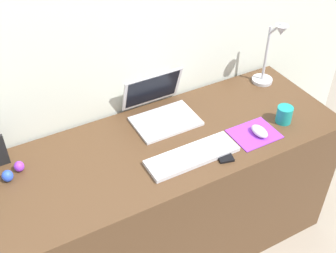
{
  "coord_description": "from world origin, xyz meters",
  "views": [
    {
      "loc": [
        -0.66,
        -1.27,
        2.0
      ],
      "look_at": [
        0.04,
        0.0,
        0.83
      ],
      "focal_mm": 45.87,
      "sensor_mm": 36.0,
      "label": 1
    }
  ],
  "objects_px": {
    "coffee_mug": "(284,115)",
    "laptop": "(160,107)",
    "toy_figurine_blue": "(8,176)",
    "cell_phone": "(222,152)",
    "toy_figurine_purple": "(19,166)",
    "keyboard": "(192,156)",
    "desk_lamp": "(270,56)",
    "mouse": "(260,131)"
  },
  "relations": [
    {
      "from": "desk_lamp",
      "to": "toy_figurine_blue",
      "type": "distance_m",
      "value": 1.37
    },
    {
      "from": "mouse",
      "to": "desk_lamp",
      "type": "height_order",
      "value": "desk_lamp"
    },
    {
      "from": "cell_phone",
      "to": "desk_lamp",
      "type": "bearing_deg",
      "value": 47.5
    },
    {
      "from": "laptop",
      "to": "toy_figurine_purple",
      "type": "distance_m",
      "value": 0.69
    },
    {
      "from": "keyboard",
      "to": "desk_lamp",
      "type": "bearing_deg",
      "value": 25.06
    },
    {
      "from": "keyboard",
      "to": "mouse",
      "type": "distance_m",
      "value": 0.35
    },
    {
      "from": "cell_phone",
      "to": "coffee_mug",
      "type": "relative_size",
      "value": 1.56
    },
    {
      "from": "mouse",
      "to": "toy_figurine_purple",
      "type": "bearing_deg",
      "value": 163.87
    },
    {
      "from": "coffee_mug",
      "to": "toy_figurine_purple",
      "type": "distance_m",
      "value": 1.21
    },
    {
      "from": "desk_lamp",
      "to": "laptop",
      "type": "bearing_deg",
      "value": 177.18
    },
    {
      "from": "cell_phone",
      "to": "toy_figurine_blue",
      "type": "xyz_separation_m",
      "value": [
        -0.85,
        0.28,
        0.02
      ]
    },
    {
      "from": "coffee_mug",
      "to": "toy_figurine_purple",
      "type": "bearing_deg",
      "value": 167.1
    },
    {
      "from": "laptop",
      "to": "toy_figurine_blue",
      "type": "relative_size",
      "value": 5.97
    },
    {
      "from": "laptop",
      "to": "keyboard",
      "type": "relative_size",
      "value": 0.73
    },
    {
      "from": "keyboard",
      "to": "coffee_mug",
      "type": "bearing_deg",
      "value": 0.74
    },
    {
      "from": "keyboard",
      "to": "toy_figurine_purple",
      "type": "relative_size",
      "value": 8.78
    },
    {
      "from": "cell_phone",
      "to": "toy_figurine_purple",
      "type": "bearing_deg",
      "value": 172.34
    },
    {
      "from": "laptop",
      "to": "keyboard",
      "type": "height_order",
      "value": "laptop"
    },
    {
      "from": "toy_figurine_purple",
      "to": "coffee_mug",
      "type": "bearing_deg",
      "value": -12.9
    },
    {
      "from": "laptop",
      "to": "toy_figurine_purple",
      "type": "relative_size",
      "value": 6.42
    },
    {
      "from": "cell_phone",
      "to": "desk_lamp",
      "type": "xyz_separation_m",
      "value": [
        0.51,
        0.34,
        0.17
      ]
    },
    {
      "from": "keyboard",
      "to": "coffee_mug",
      "type": "distance_m",
      "value": 0.51
    },
    {
      "from": "mouse",
      "to": "desk_lamp",
      "type": "bearing_deg",
      "value": 47.32
    },
    {
      "from": "coffee_mug",
      "to": "toy_figurine_blue",
      "type": "xyz_separation_m",
      "value": [
        -1.23,
        0.23,
        -0.02
      ]
    },
    {
      "from": "mouse",
      "to": "toy_figurine_purple",
      "type": "distance_m",
      "value": 1.06
    },
    {
      "from": "coffee_mug",
      "to": "toy_figurine_blue",
      "type": "bearing_deg",
      "value": 169.19
    },
    {
      "from": "coffee_mug",
      "to": "laptop",
      "type": "bearing_deg",
      "value": 146.78
    },
    {
      "from": "cell_phone",
      "to": "toy_figurine_purple",
      "type": "distance_m",
      "value": 0.86
    },
    {
      "from": "cell_phone",
      "to": "toy_figurine_blue",
      "type": "relative_size",
      "value": 2.55
    },
    {
      "from": "keyboard",
      "to": "toy_figurine_blue",
      "type": "distance_m",
      "value": 0.76
    },
    {
      "from": "cell_phone",
      "to": "desk_lamp",
      "type": "distance_m",
      "value": 0.63
    },
    {
      "from": "mouse",
      "to": "coffee_mug",
      "type": "xyz_separation_m",
      "value": [
        0.16,
        0.02,
        0.02
      ]
    },
    {
      "from": "keyboard",
      "to": "coffee_mug",
      "type": "height_order",
      "value": "coffee_mug"
    },
    {
      "from": "coffee_mug",
      "to": "mouse",
      "type": "bearing_deg",
      "value": -171.49
    },
    {
      "from": "cell_phone",
      "to": "mouse",
      "type": "bearing_deg",
      "value": 19.61
    },
    {
      "from": "keyboard",
      "to": "mouse",
      "type": "relative_size",
      "value": 4.27
    },
    {
      "from": "keyboard",
      "to": "toy_figurine_purple",
      "type": "bearing_deg",
      "value": 157.57
    },
    {
      "from": "mouse",
      "to": "cell_phone",
      "type": "distance_m",
      "value": 0.22
    },
    {
      "from": "laptop",
      "to": "toy_figurine_blue",
      "type": "xyz_separation_m",
      "value": [
        -0.74,
        -0.09,
        -0.03
      ]
    },
    {
      "from": "mouse",
      "to": "cell_phone",
      "type": "height_order",
      "value": "mouse"
    },
    {
      "from": "keyboard",
      "to": "toy_figurine_purple",
      "type": "xyz_separation_m",
      "value": [
        -0.67,
        0.28,
        0.01
      ]
    },
    {
      "from": "toy_figurine_purple",
      "to": "keyboard",
      "type": "bearing_deg",
      "value": -22.43
    }
  ]
}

